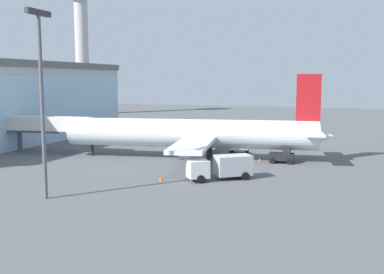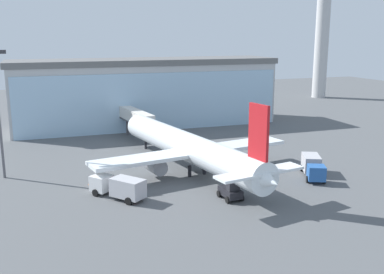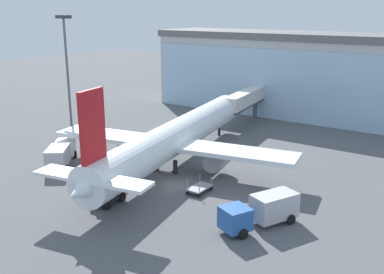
% 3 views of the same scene
% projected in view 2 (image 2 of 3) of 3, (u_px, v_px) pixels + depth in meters
% --- Properties ---
extents(ground, '(240.00, 240.00, 0.00)m').
position_uv_depth(ground, '(223.00, 179.00, 61.18)').
color(ground, '#545659').
extents(terminal_building, '(56.31, 14.64, 14.23)m').
position_uv_depth(terminal_building, '(146.00, 92.00, 96.21)').
color(terminal_building, '#B8B8B8').
rests_on(terminal_building, ground).
extents(jet_bridge, '(3.78, 13.54, 5.48)m').
position_uv_depth(jet_bridge, '(136.00, 118.00, 83.38)').
color(jet_bridge, silver).
rests_on(jet_bridge, ground).
extents(control_tower, '(9.02, 9.02, 41.03)m').
position_uv_depth(control_tower, '(324.00, 13.00, 135.33)').
color(control_tower, '#B5B5B5').
rests_on(control_tower, ground).
extents(airplane, '(29.84, 38.59, 11.78)m').
position_uv_depth(airplane, '(189.00, 148.00, 63.59)').
color(airplane, white).
rests_on(airplane, ground).
extents(catering_truck, '(6.15, 7.16, 2.65)m').
position_uv_depth(catering_truck, '(119.00, 187.00, 53.53)').
color(catering_truck, silver).
rests_on(catering_truck, ground).
extents(fuel_truck, '(5.14, 7.53, 2.65)m').
position_uv_depth(fuel_truck, '(313.00, 166.00, 61.85)').
color(fuel_truck, '#2659A5').
rests_on(fuel_truck, ground).
extents(baggage_cart, '(1.66, 2.83, 1.50)m').
position_uv_depth(baggage_cart, '(247.00, 173.00, 62.11)').
color(baggage_cart, gray).
rests_on(baggage_cart, ground).
extents(pushback_tug, '(2.29, 3.28, 2.30)m').
position_uv_depth(pushback_tug, '(231.00, 191.00, 53.28)').
color(pushback_tug, black).
rests_on(pushback_tug, ground).
extents(safety_cone_nose, '(0.36, 0.36, 0.55)m').
position_uv_depth(safety_cone_nose, '(219.00, 189.00, 56.12)').
color(safety_cone_nose, orange).
rests_on(safety_cone_nose, ground).
extents(safety_cone_wingtip, '(0.36, 0.36, 0.55)m').
position_uv_depth(safety_cone_wingtip, '(89.00, 183.00, 58.54)').
color(safety_cone_wingtip, orange).
rests_on(safety_cone_wingtip, ground).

